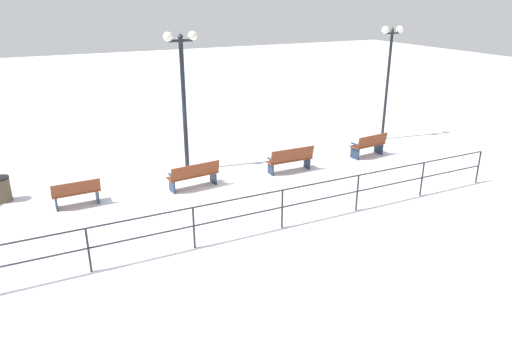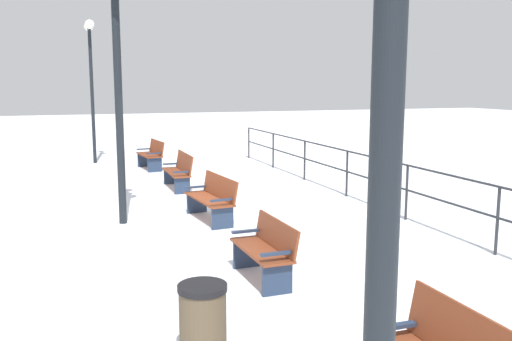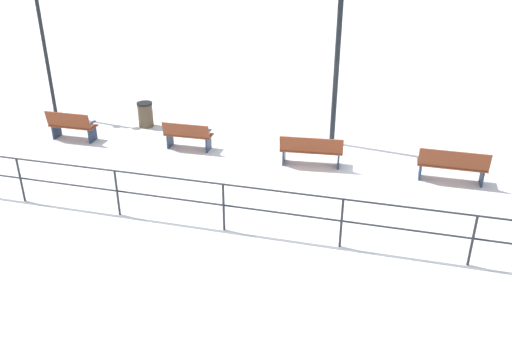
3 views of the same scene
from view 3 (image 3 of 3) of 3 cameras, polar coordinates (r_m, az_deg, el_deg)
The scene contains 9 objects.
ground_plane at distance 14.62m, azimuth 5.88°, elevation 0.78°, with size 80.00×80.00×0.00m, color white.
bench_second at distance 14.17m, azimuth 20.09°, elevation 0.55°, with size 0.49×1.68×0.92m.
bench_third at distance 14.27m, azimuth 5.88°, elevation 2.18°, with size 0.70×1.70×0.88m.
bench_fourth at distance 15.35m, azimuth -7.23°, elevation 3.74°, with size 0.54×1.37×0.84m.
bench_fifth at distance 16.75m, azimuth -18.95°, elevation 4.53°, with size 0.53×1.40×0.92m.
lamppost_middle at distance 15.03m, azimuth 8.78°, elevation 14.42°, with size 0.31×1.14×4.78m.
lamppost_far at distance 18.48m, azimuth -21.90°, elevation 14.45°, with size 0.26×0.94×4.45m.
waterfront_railing at distance 10.92m, azimuth 2.69°, elevation -3.78°, with size 0.05×17.29×1.12m.
trash_bin at distance 17.30m, azimuth -11.63°, elevation 5.84°, with size 0.48×0.48×0.78m.
Camera 3 is at (-13.12, -1.95, 6.15)m, focal length 37.76 mm.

